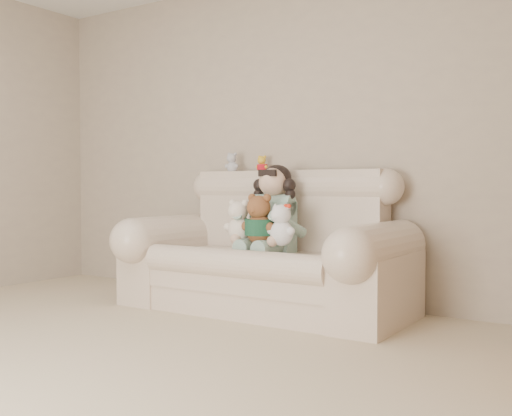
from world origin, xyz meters
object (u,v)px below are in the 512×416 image
(brown_teddy, at_px, (259,214))
(white_cat, at_px, (282,220))
(seated_child, at_px, (273,208))
(sofa, at_px, (264,240))
(cream_teddy, at_px, (239,217))

(brown_teddy, xyz_separation_m, white_cat, (0.18, -0.00, -0.04))
(seated_child, bearing_deg, brown_teddy, -88.82)
(sofa, distance_m, brown_teddy, 0.24)
(sofa, bearing_deg, white_cat, -30.63)
(white_cat, bearing_deg, seated_child, 141.79)
(sofa, bearing_deg, seated_child, 67.19)
(sofa, distance_m, seated_child, 0.25)
(brown_teddy, bearing_deg, white_cat, 7.03)
(brown_teddy, relative_size, white_cat, 1.21)
(sofa, xyz_separation_m, seated_child, (0.03, 0.08, 0.23))
(brown_teddy, bearing_deg, sofa, 118.99)
(white_cat, height_order, cream_teddy, cream_teddy)
(sofa, relative_size, white_cat, 6.14)
(sofa, height_order, seated_child, seated_child)
(seated_child, relative_size, cream_teddy, 1.81)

